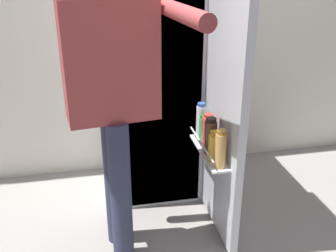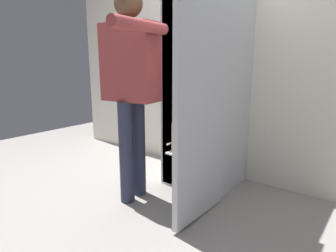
{
  "view_description": "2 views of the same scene",
  "coord_description": "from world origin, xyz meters",
  "views": [
    {
      "loc": [
        -0.42,
        -2.1,
        1.67
      ],
      "look_at": [
        0.01,
        -0.04,
        0.75
      ],
      "focal_mm": 42.79,
      "sensor_mm": 36.0,
      "label": 1
    },
    {
      "loc": [
        1.4,
        -1.77,
        1.19
      ],
      "look_at": [
        0.02,
        -0.05,
        0.68
      ],
      "focal_mm": 30.52,
      "sensor_mm": 36.0,
      "label": 2
    }
  ],
  "objects": [
    {
      "name": "ground_plane",
      "position": [
        0.0,
        0.0,
        0.0
      ],
      "size": [
        6.46,
        6.46,
        0.0
      ],
      "primitive_type": "plane",
      "color": "gray"
    },
    {
      "name": "kitchen_wall",
      "position": [
        0.0,
        0.91,
        1.28
      ],
      "size": [
        4.4,
        0.1,
        2.55
      ],
      "primitive_type": "cube",
      "color": "silver",
      "rests_on": "ground_plane"
    },
    {
      "name": "refrigerator",
      "position": [
        0.02,
        0.51,
        0.89
      ],
      "size": [
        0.66,
        1.23,
        1.79
      ],
      "color": "silver",
      "rests_on": "ground_plane"
    },
    {
      "name": "person",
      "position": [
        -0.3,
        -0.13,
        1.05
      ],
      "size": [
        0.64,
        0.76,
        1.73
      ],
      "color": "#2D334C",
      "rests_on": "ground_plane"
    }
  ]
}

